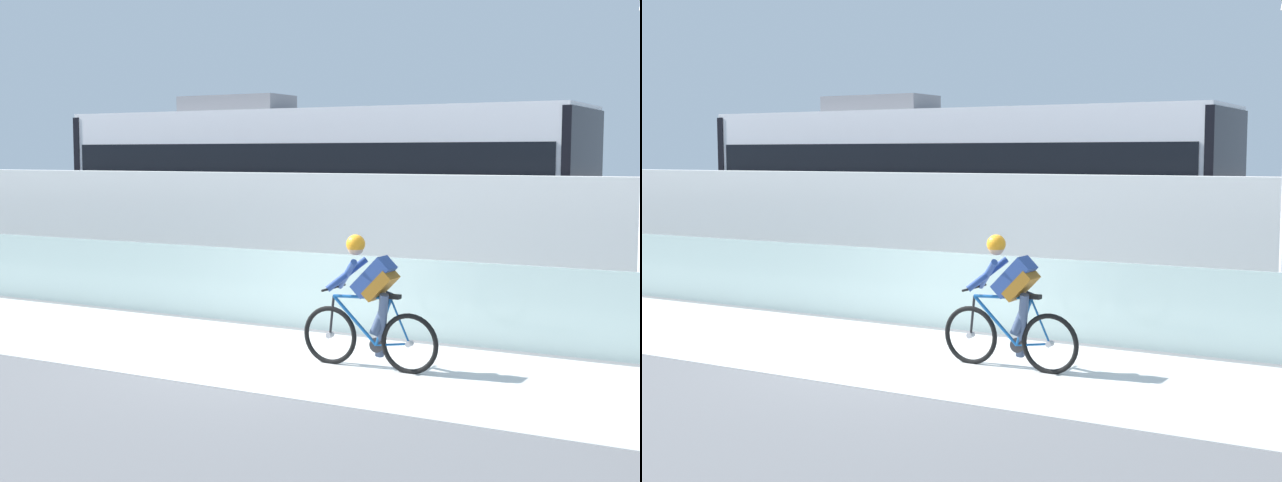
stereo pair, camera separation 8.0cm
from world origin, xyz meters
The scene contains 8 objects.
ground_plane centered at (0.00, 0.00, 0.00)m, with size 200.00×200.00×0.00m, color slate.
bike_path_deck centered at (0.00, 0.00, 0.01)m, with size 32.00×3.20×0.01m, color silver.
glass_parapet centered at (0.00, 1.85, 0.56)m, with size 32.00×0.05×1.13m, color #ADC6C1.
concrete_barrier_wall centered at (0.00, 3.65, 1.12)m, with size 32.00×0.36×2.24m, color silver.
tram_rail_near centered at (0.00, 6.13, 0.00)m, with size 32.00×0.08×0.01m, color #595654.
tram_rail_far centered at (0.00, 7.57, 0.00)m, with size 32.00×0.08×0.01m, color #595654.
tram centered at (-3.30, 6.85, 1.89)m, with size 11.06×2.54×3.81m.
cyclist_on_bike centered at (1.26, 0.00, 0.78)m, with size 1.77×0.58×1.61m.
Camera 2 is at (5.93, -9.52, 2.56)m, focal length 50.71 mm.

